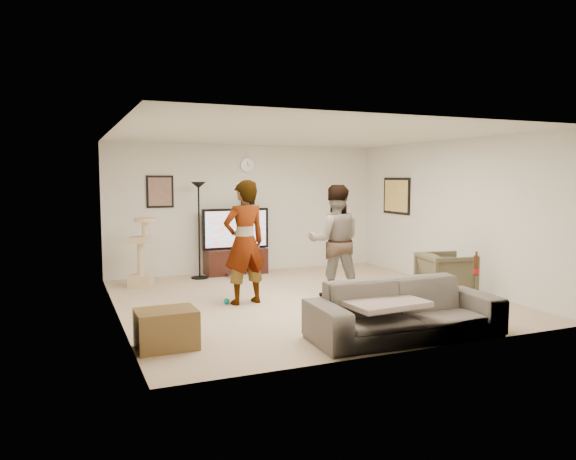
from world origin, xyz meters
name	(u,v)px	position (x,y,z in m)	size (l,w,h in m)	color
floor	(304,299)	(0.00, 0.00, -0.01)	(5.50, 5.50, 0.02)	#C7A98B
ceiling	(305,134)	(0.00, 0.00, 2.51)	(5.50, 5.50, 0.02)	silver
wall_back	(247,208)	(0.00, 2.75, 1.25)	(5.50, 0.04, 2.50)	white
wall_front	(413,235)	(0.00, -2.75, 1.25)	(5.50, 0.04, 2.50)	white
wall_left	(116,224)	(-2.75, 0.00, 1.25)	(0.04, 5.50, 2.50)	white
wall_right	(450,213)	(2.75, 0.00, 1.25)	(0.04, 5.50, 2.50)	white
wall_clock	(247,165)	(0.00, 2.72, 2.10)	(0.26, 0.26, 0.04)	silver
wall_speaker	(248,202)	(0.00, 2.69, 1.38)	(0.25, 0.10, 0.10)	black
picture_back	(160,192)	(-1.70, 2.73, 1.60)	(0.42, 0.03, 0.52)	#7E5C53
picture_right	(396,196)	(2.73, 1.60, 1.50)	(0.03, 0.78, 0.62)	#DBB75E
tv_stand	(236,261)	(-0.32, 2.50, 0.25)	(1.18, 0.45, 0.49)	black
console_box	(239,276)	(-0.38, 2.11, 0.04)	(0.40, 0.30, 0.07)	#BBBBC0
tv	(236,229)	(-0.32, 2.50, 0.88)	(1.31, 0.08, 0.78)	black
tv_screen	(236,229)	(-0.32, 2.46, 0.88)	(1.21, 0.01, 0.69)	#30A5D8
floor_lamp	(199,231)	(-1.08, 2.31, 0.89)	(0.32, 0.32, 1.78)	black
cat_tree	(140,252)	(-2.19, 1.98, 0.59)	(0.38, 0.38, 1.18)	#CBB28A
person_left	(244,242)	(-0.94, 0.06, 0.91)	(0.67, 0.44, 1.82)	#ACACAC
person_right	(335,241)	(0.50, -0.04, 0.88)	(0.85, 0.66, 1.75)	#334B74
sofa	(405,310)	(0.23, -2.30, 0.33)	(2.25, 0.88, 0.66)	#59534C
throw_blanket	(382,302)	(-0.07, -2.30, 0.44)	(0.90, 0.70, 0.06)	#B59D93
beer_bottle	(476,266)	(1.27, -2.30, 0.78)	(0.06, 0.06, 0.25)	#46230E
armchair	(446,274)	(2.13, -0.68, 0.34)	(0.73, 0.76, 0.69)	#4A4732
side_table	(166,329)	(-2.40, -1.63, 0.21)	(0.64, 0.48, 0.43)	brown
toy_ball	(227,301)	(-1.21, 0.11, 0.04)	(0.09, 0.09, 0.09)	#09747F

